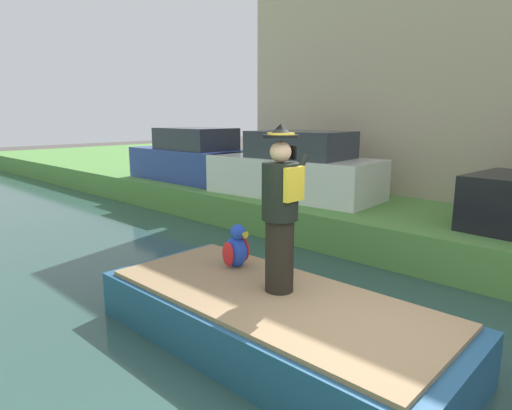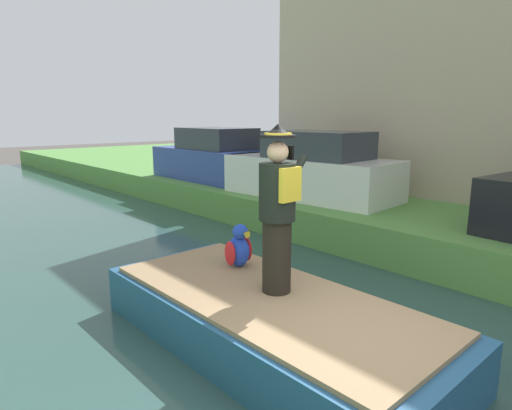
% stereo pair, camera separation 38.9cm
% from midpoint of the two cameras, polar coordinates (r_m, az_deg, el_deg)
% --- Properties ---
extents(ground_plane, '(80.00, 80.00, 0.00)m').
position_cam_midpoint_polar(ground_plane, '(4.62, 11.61, -23.56)').
color(ground_plane, '#4C4742').
extents(canal_water, '(6.31, 48.00, 0.10)m').
position_cam_midpoint_polar(canal_water, '(4.59, 11.63, -23.05)').
color(canal_water, '#2D4C47').
rests_on(canal_water, ground).
extents(boat, '(1.83, 4.21, 0.61)m').
position_cam_midpoint_polar(boat, '(5.06, -0.28, -14.73)').
color(boat, '#23517A').
rests_on(boat, canal_water).
extents(person_pirate, '(0.61, 0.42, 1.85)m').
position_cam_midpoint_polar(person_pirate, '(4.75, 0.88, -0.68)').
color(person_pirate, black).
rests_on(person_pirate, boat).
extents(parrot_plush, '(0.36, 0.35, 0.57)m').
position_cam_midpoint_polar(parrot_plush, '(5.71, -4.54, -5.68)').
color(parrot_plush, blue).
rests_on(parrot_plush, boat).
extents(parked_car_white, '(2.00, 4.12, 1.50)m').
position_cam_midpoint_polar(parked_car_white, '(10.17, 3.96, 4.68)').
color(parked_car_white, white).
rests_on(parked_car_white, grass_bank_far).
extents(parked_car_blue, '(1.70, 4.00, 1.50)m').
position_cam_midpoint_polar(parked_car_blue, '(12.91, -9.12, 6.01)').
color(parked_car_blue, '#2D4293').
rests_on(parked_car_blue, grass_bank_far).
extents(building_row, '(7.04, 10.85, 7.35)m').
position_cam_midpoint_polar(building_row, '(13.62, 28.60, 17.95)').
color(building_row, '#BCA88E').
rests_on(building_row, grass_bank_far).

